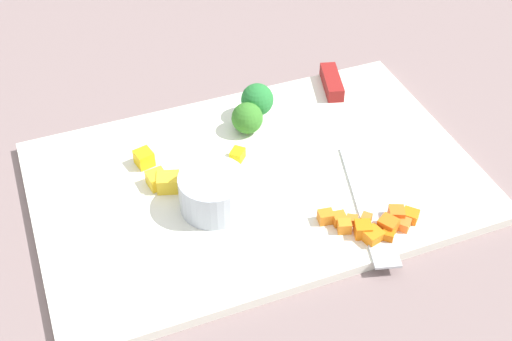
# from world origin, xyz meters

# --- Properties ---
(ground_plane) EXTENTS (4.00, 4.00, 0.00)m
(ground_plane) POSITION_xyz_m (0.00, 0.00, 0.00)
(ground_plane) COLOR gray
(cutting_board) EXTENTS (0.49, 0.32, 0.01)m
(cutting_board) POSITION_xyz_m (0.00, 0.00, 0.01)
(cutting_board) COLOR white
(cutting_board) RESTS_ON ground_plane
(prep_bowl) EXTENTS (0.07, 0.07, 0.04)m
(prep_bowl) POSITION_xyz_m (0.06, 0.03, 0.03)
(prep_bowl) COLOR #B0B8C5
(prep_bowl) RESTS_ON cutting_board
(chef_knife) EXTENTS (0.11, 0.34, 0.02)m
(chef_knife) POSITION_xyz_m (-0.13, -0.05, 0.02)
(chef_knife) COLOR silver
(chef_knife) RESTS_ON cutting_board
(carrot_dice_0) EXTENTS (0.01, 0.01, 0.01)m
(carrot_dice_0) POSITION_xyz_m (-0.06, 0.10, 0.02)
(carrot_dice_0) COLOR orange
(carrot_dice_0) RESTS_ON cutting_board
(carrot_dice_1) EXTENTS (0.02, 0.01, 0.01)m
(carrot_dice_1) POSITION_xyz_m (-0.07, 0.10, 0.02)
(carrot_dice_1) COLOR orange
(carrot_dice_1) RESTS_ON cutting_board
(carrot_dice_2) EXTENTS (0.02, 0.02, 0.01)m
(carrot_dice_2) POSITION_xyz_m (-0.04, 0.09, 0.02)
(carrot_dice_2) COLOR orange
(carrot_dice_2) RESTS_ON cutting_board
(carrot_dice_3) EXTENTS (0.02, 0.02, 0.01)m
(carrot_dice_3) POSITION_xyz_m (-0.08, 0.11, 0.02)
(carrot_dice_3) COLOR orange
(carrot_dice_3) RESTS_ON cutting_board
(carrot_dice_4) EXTENTS (0.02, 0.02, 0.02)m
(carrot_dice_4) POSITION_xyz_m (-0.11, 0.12, 0.02)
(carrot_dice_4) COLOR orange
(carrot_dice_4) RESTS_ON cutting_board
(carrot_dice_5) EXTENTS (0.02, 0.02, 0.01)m
(carrot_dice_5) POSITION_xyz_m (-0.06, 0.11, 0.02)
(carrot_dice_5) COLOR orange
(carrot_dice_5) RESTS_ON cutting_board
(carrot_dice_6) EXTENTS (0.02, 0.02, 0.01)m
(carrot_dice_6) POSITION_xyz_m (-0.08, 0.13, 0.02)
(carrot_dice_6) COLOR orange
(carrot_dice_6) RESTS_ON cutting_board
(carrot_dice_7) EXTENTS (0.02, 0.02, 0.02)m
(carrot_dice_7) POSITION_xyz_m (-0.07, 0.12, 0.02)
(carrot_dice_7) COLOR orange
(carrot_dice_7) RESTS_ON cutting_board
(carrot_dice_8) EXTENTS (0.02, 0.02, 0.01)m
(carrot_dice_8) POSITION_xyz_m (-0.12, 0.13, 0.02)
(carrot_dice_8) COLOR orange
(carrot_dice_8) RESTS_ON cutting_board
(carrot_dice_9) EXTENTS (0.02, 0.02, 0.02)m
(carrot_dice_9) POSITION_xyz_m (-0.10, 0.13, 0.02)
(carrot_dice_9) COLOR orange
(carrot_dice_9) RESTS_ON cutting_board
(carrot_dice_10) EXTENTS (0.02, 0.02, 0.01)m
(carrot_dice_10) POSITION_xyz_m (-0.13, 0.12, 0.02)
(carrot_dice_10) COLOR orange
(carrot_dice_10) RESTS_ON cutting_board
(carrot_dice_11) EXTENTS (0.02, 0.02, 0.01)m
(carrot_dice_11) POSITION_xyz_m (-0.09, 0.14, 0.02)
(carrot_dice_11) COLOR orange
(carrot_dice_11) RESTS_ON cutting_board
(pepper_dice_0) EXTENTS (0.02, 0.02, 0.02)m
(pepper_dice_0) POSITION_xyz_m (0.11, -0.07, 0.02)
(pepper_dice_0) COLOR yellow
(pepper_dice_0) RESTS_ON cutting_board
(pepper_dice_1) EXTENTS (0.02, 0.02, 0.01)m
(pepper_dice_1) POSITION_xyz_m (0.01, -0.04, 0.02)
(pepper_dice_1) COLOR yellow
(pepper_dice_1) RESTS_ON cutting_board
(pepper_dice_2) EXTENTS (0.02, 0.02, 0.02)m
(pepper_dice_2) POSITION_xyz_m (0.11, -0.03, 0.02)
(pepper_dice_2) COLOR yellow
(pepper_dice_2) RESTS_ON cutting_board
(pepper_dice_3) EXTENTS (0.03, 0.03, 0.02)m
(pepper_dice_3) POSITION_xyz_m (0.10, -0.02, 0.02)
(pepper_dice_3) COLOR yellow
(pepper_dice_3) RESTS_ON cutting_board
(broccoli_floret_0) EXTENTS (0.04, 0.04, 0.04)m
(broccoli_floret_0) POSITION_xyz_m (-0.02, -0.08, 0.03)
(broccoli_floret_0) COLOR #85B754
(broccoli_floret_0) RESTS_ON cutting_board
(broccoli_floret_1) EXTENTS (0.04, 0.04, 0.05)m
(broccoli_floret_1) POSITION_xyz_m (-0.04, -0.10, 0.04)
(broccoli_floret_1) COLOR #85BB63
(broccoli_floret_1) RESTS_ON cutting_board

